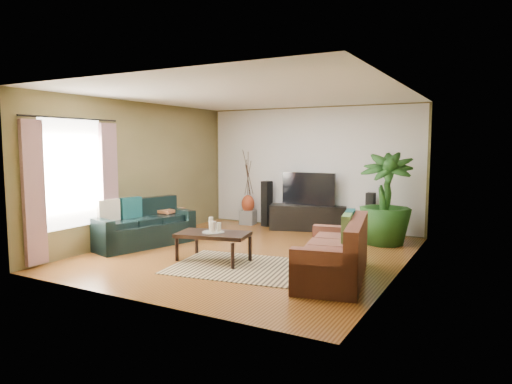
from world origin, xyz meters
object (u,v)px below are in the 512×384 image
Objects in this scene: sofa_left at (143,223)px; pedestal at (248,217)px; sofa_right at (333,249)px; tv_stand at (308,218)px; vase at (248,204)px; coffee_table at (213,247)px; speaker_left at (267,204)px; television at (308,189)px; speaker_right at (370,214)px; potted_plant at (385,199)px; side_table at (166,223)px.

sofa_left reaches higher than pedestal.
sofa_right is at bearing -45.38° from pedestal.
vase is (-1.52, 0.00, 0.21)m from tv_stand.
speaker_left is at bearing 89.55° from coffee_table.
television reaches higher than speaker_left.
sofa_left is at bearing 157.33° from coffee_table.
speaker_right is at bearing 49.76° from coffee_table.
tv_stand is at bearing 160.42° from potted_plant.
side_table is (-0.10, 0.79, -0.13)m from sofa_left.
sofa_right is at bearing -81.01° from tv_stand.
tv_stand is at bearing -20.03° from sofa_left.
television is (0.33, 3.23, 0.68)m from coffee_table.
coffee_table is 0.66× the size of potted_plant.
sofa_right is at bearing -79.05° from sofa_left.
coffee_table is at bearing -64.85° from speaker_left.
speaker_right reaches higher than sofa_right.
coffee_table is 1.09× the size of speaker_left.
sofa_left is 1.14× the size of tv_stand.
speaker_left reaches higher than tv_stand.
coffee_table is at bearing -69.77° from vase.
potted_plant reaches higher than side_table.
side_table is at bearing -108.24° from vase.
side_table is at bearing -159.81° from potted_plant.
vase is at bearing -146.97° from sofa_right.
pedestal is at bearing 4.34° from sofa_left.
vase is at bearing 0.00° from pedestal.
potted_plant is 5.23× the size of pedestal.
sofa_left is 1.01× the size of sofa_right.
sofa_left is 1.65× the size of coffee_table.
tv_stand is at bearing 71.68° from coffee_table.
tv_stand is 2.79× the size of side_table.
television is 2.05× the size of side_table.
television is 2.86× the size of vase.
pedestal is 0.78× the size of vase.
potted_plant reaches higher than pedestal.
sofa_left is at bearing -97.61° from speaker_left.
tv_stand is (2.12, 2.91, -0.15)m from sofa_left.
sofa_right is 4.23m from speaker_left.
pedestal is at bearing 161.53° from tv_stand.
speaker_right is 0.88m from potted_plant.
vase is (-1.52, 0.00, -0.43)m from television.
television is (2.12, 2.91, 0.48)m from sofa_left.
speaker_right is 2.90m from pedestal.
potted_plant is at bearing -10.95° from pedestal.
television reaches higher than pedestal.
sofa_right reaches higher than vase.
coffee_table is at bearing -113.28° from speaker_right.
tv_stand reaches higher than coffee_table.
speaker_right is 4.17m from side_table.
vase is at bearing 169.05° from potted_plant.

